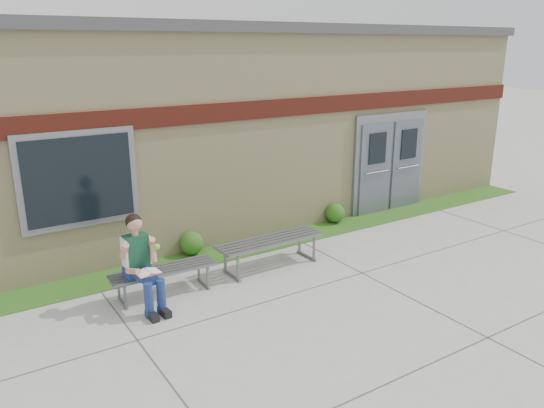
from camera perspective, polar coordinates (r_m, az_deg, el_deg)
ground at (r=8.43m, az=6.86°, el=-10.10°), size 80.00×80.00×0.00m
grass_strip at (r=10.37m, az=-2.32°, el=-4.62°), size 16.00×0.80×0.02m
school_building at (r=12.80m, az=-10.27°, el=8.96°), size 16.20×6.22×4.20m
bench_left at (r=8.55m, az=-11.59°, el=-7.46°), size 1.68×0.54×0.43m
bench_right at (r=9.35m, az=-0.14°, el=-4.50°), size 1.99×0.58×0.52m
girl at (r=8.08m, az=-13.88°, el=-6.07°), size 0.56×0.91×1.43m
shrub_mid at (r=10.01m, az=-8.64°, el=-4.18°), size 0.44×0.44×0.44m
shrub_east at (r=11.74m, az=6.80°, el=-0.95°), size 0.43×0.43×0.43m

